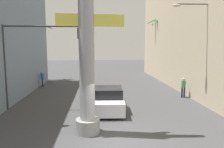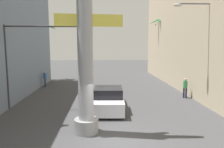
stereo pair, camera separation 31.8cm
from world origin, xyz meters
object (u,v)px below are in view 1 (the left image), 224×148
at_px(palm_tree_far_right, 158,38).
at_px(pedestrian_far_left, 42,78).
at_px(traffic_light_mast, 33,49).
at_px(palm_tree_far_left, 44,45).
at_px(street_lamp, 203,44).
at_px(car_lead, 108,99).
at_px(pedestrian_mid_right, 183,86).
at_px(neon_sign_pole, 86,25).

bearing_deg(palm_tree_far_right, pedestrian_far_left, -156.97).
bearing_deg(traffic_light_mast, palm_tree_far_left, 100.49).
xyz_separation_m(street_lamp, palm_tree_far_left, (-14.02, 12.58, -0.12)).
height_order(car_lead, pedestrian_mid_right, pedestrian_mid_right).
distance_m(palm_tree_far_left, pedestrian_mid_right, 17.43).
relative_size(palm_tree_far_right, palm_tree_far_left, 1.14).
bearing_deg(palm_tree_far_left, pedestrian_far_left, -79.58).
relative_size(palm_tree_far_right, pedestrian_mid_right, 4.80).
relative_size(street_lamp, car_lead, 1.49).
distance_m(neon_sign_pole, pedestrian_mid_right, 11.07).
distance_m(neon_sign_pole, pedestrian_far_left, 14.10).
relative_size(neon_sign_pole, palm_tree_far_right, 1.39).
bearing_deg(car_lead, pedestrian_mid_right, 24.74).
relative_size(neon_sign_pole, car_lead, 2.25).
bearing_deg(car_lead, palm_tree_far_right, 62.89).
distance_m(car_lead, pedestrian_far_left, 10.63).
distance_m(neon_sign_pole, car_lead, 6.10).
height_order(street_lamp, pedestrian_far_left, street_lamp).
height_order(car_lead, palm_tree_far_left, palm_tree_far_left).
height_order(neon_sign_pole, car_lead, neon_sign_pole).
bearing_deg(car_lead, neon_sign_pole, -106.98).
bearing_deg(pedestrian_far_left, street_lamp, -30.78).
bearing_deg(neon_sign_pole, street_lamp, 29.79).
relative_size(traffic_light_mast, pedestrian_mid_right, 3.55).
distance_m(traffic_light_mast, pedestrian_far_left, 8.80).
bearing_deg(pedestrian_mid_right, traffic_light_mast, -167.23).
height_order(traffic_light_mast, palm_tree_far_right, palm_tree_far_right).
bearing_deg(pedestrian_far_left, neon_sign_pole, -67.13).
xyz_separation_m(neon_sign_pole, pedestrian_mid_right, (7.58, 6.84, -4.29)).
distance_m(street_lamp, pedestrian_mid_right, 4.17).
xyz_separation_m(pedestrian_mid_right, pedestrian_far_left, (-12.80, 5.54, -0.00)).
relative_size(palm_tree_far_left, pedestrian_mid_right, 4.22).
bearing_deg(palm_tree_far_left, palm_tree_far_right, 4.26).
bearing_deg(pedestrian_mid_right, pedestrian_far_left, 156.61).
xyz_separation_m(street_lamp, traffic_light_mast, (-11.64, -0.26, -0.37)).
xyz_separation_m(palm_tree_far_left, pedestrian_far_left, (0.87, -4.75, -3.34)).
distance_m(street_lamp, palm_tree_far_left, 18.84).
relative_size(pedestrian_mid_right, pedestrian_far_left, 1.00).
bearing_deg(traffic_light_mast, palm_tree_far_right, 48.72).
xyz_separation_m(neon_sign_pole, traffic_light_mast, (-3.71, 4.28, -1.20)).
bearing_deg(palm_tree_far_right, street_lamp, -92.47).
bearing_deg(street_lamp, pedestrian_mid_right, 98.66).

